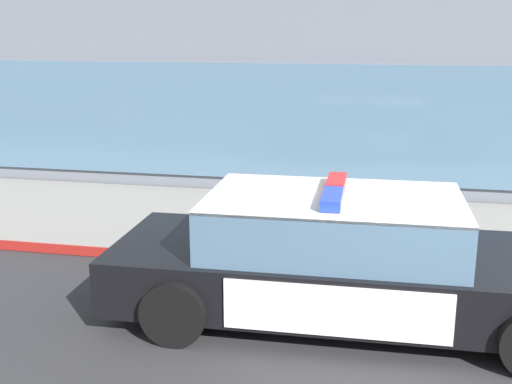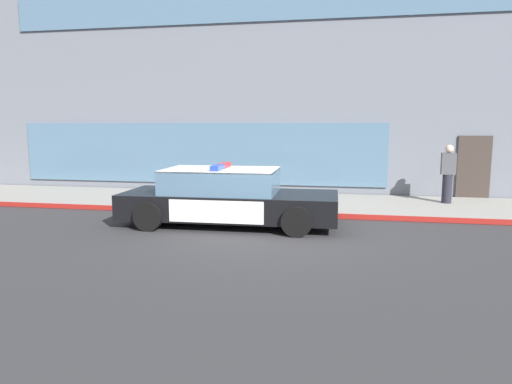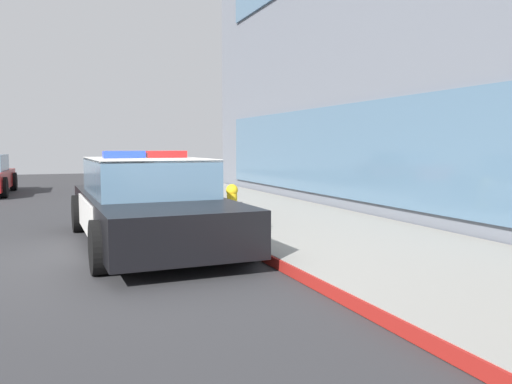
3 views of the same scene
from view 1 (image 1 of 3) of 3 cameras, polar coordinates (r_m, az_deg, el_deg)
The scene contains 5 objects.
ground at distance 6.76m, azimuth 18.32°, elevation -13.71°, with size 48.00×48.00×0.00m, color #303033.
sidewalk at distance 10.03m, azimuth 16.17°, elevation -3.71°, with size 48.00×3.48×0.15m, color gray.
curb_red_paint at distance 8.39m, azimuth 17.02°, elevation -7.39°, with size 28.80×0.04×0.14m, color maroon.
police_cruiser at distance 7.01m, azimuth 8.05°, elevation -5.95°, with size 5.23×2.20×1.49m.
fire_hydrant at distance 8.67m, azimuth 4.58°, elevation -3.06°, with size 0.34×0.39×0.73m.
Camera 1 is at (-0.89, -5.93, 3.11)m, focal length 44.61 mm.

